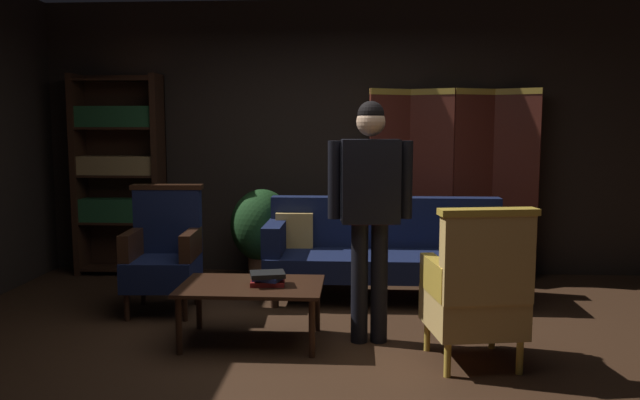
{
  "coord_description": "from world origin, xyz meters",
  "views": [
    {
      "loc": [
        0.3,
        -4.12,
        1.53
      ],
      "look_at": [
        0.0,
        0.8,
        0.95
      ],
      "focal_mm": 35.31,
      "sensor_mm": 36.0,
      "label": 1
    }
  ],
  "objects_px": {
    "velvet_couch": "(386,247)",
    "coffee_table": "(252,291)",
    "standing_figure": "(370,199)",
    "book_navy_cloth": "(268,279)",
    "potted_plant": "(262,228)",
    "book_black_cloth": "(268,274)",
    "folding_screen": "(452,180)",
    "bookshelf": "(119,171)",
    "book_red_leather": "(268,283)",
    "armchair_gilt_accent": "(476,291)",
    "armchair_wing_left": "(164,252)"
  },
  "relations": [
    {
      "from": "velvet_couch",
      "to": "coffee_table",
      "type": "bearing_deg",
      "value": -128.01
    },
    {
      "from": "standing_figure",
      "to": "book_navy_cloth",
      "type": "distance_m",
      "value": 0.91
    },
    {
      "from": "potted_plant",
      "to": "book_black_cloth",
      "type": "relative_size",
      "value": 3.87
    },
    {
      "from": "potted_plant",
      "to": "folding_screen",
      "type": "bearing_deg",
      "value": 9.18
    },
    {
      "from": "folding_screen",
      "to": "bookshelf",
      "type": "height_order",
      "value": "bookshelf"
    },
    {
      "from": "coffee_table",
      "to": "book_red_leather",
      "type": "bearing_deg",
      "value": -9.22
    },
    {
      "from": "bookshelf",
      "to": "armchair_gilt_accent",
      "type": "xyz_separation_m",
      "value": [
        3.2,
        -2.37,
        -0.58
      ]
    },
    {
      "from": "coffee_table",
      "to": "standing_figure",
      "type": "distance_m",
      "value": 1.06
    },
    {
      "from": "velvet_couch",
      "to": "standing_figure",
      "type": "distance_m",
      "value": 1.35
    },
    {
      "from": "book_black_cloth",
      "to": "folding_screen",
      "type": "bearing_deg",
      "value": 53.18
    },
    {
      "from": "bookshelf",
      "to": "armchair_gilt_accent",
      "type": "bearing_deg",
      "value": -36.49
    },
    {
      "from": "velvet_couch",
      "to": "standing_figure",
      "type": "xyz_separation_m",
      "value": [
        -0.17,
        -1.21,
        0.57
      ]
    },
    {
      "from": "folding_screen",
      "to": "book_black_cloth",
      "type": "height_order",
      "value": "folding_screen"
    },
    {
      "from": "armchair_wing_left",
      "to": "book_navy_cloth",
      "type": "bearing_deg",
      "value": -37.81
    },
    {
      "from": "book_navy_cloth",
      "to": "book_black_cloth",
      "type": "relative_size",
      "value": 0.76
    },
    {
      "from": "coffee_table",
      "to": "armchair_gilt_accent",
      "type": "height_order",
      "value": "armchair_gilt_accent"
    },
    {
      "from": "folding_screen",
      "to": "bookshelf",
      "type": "relative_size",
      "value": 0.93
    },
    {
      "from": "folding_screen",
      "to": "bookshelf",
      "type": "xyz_separation_m",
      "value": [
        -3.4,
        -0.07,
        0.08
      ]
    },
    {
      "from": "bookshelf",
      "to": "standing_figure",
      "type": "relative_size",
      "value": 1.2
    },
    {
      "from": "standing_figure",
      "to": "book_black_cloth",
      "type": "bearing_deg",
      "value": -173.54
    },
    {
      "from": "standing_figure",
      "to": "potted_plant",
      "type": "bearing_deg",
      "value": 120.82
    },
    {
      "from": "armchair_wing_left",
      "to": "book_red_leather",
      "type": "distance_m",
      "value": 1.23
    },
    {
      "from": "coffee_table",
      "to": "book_navy_cloth",
      "type": "distance_m",
      "value": 0.15
    },
    {
      "from": "velvet_couch",
      "to": "book_navy_cloth",
      "type": "relative_size",
      "value": 11.76
    },
    {
      "from": "coffee_table",
      "to": "standing_figure",
      "type": "bearing_deg",
      "value": 4.24
    },
    {
      "from": "standing_figure",
      "to": "book_navy_cloth",
      "type": "height_order",
      "value": "standing_figure"
    },
    {
      "from": "book_navy_cloth",
      "to": "book_black_cloth",
      "type": "bearing_deg",
      "value": -90.0
    },
    {
      "from": "standing_figure",
      "to": "coffee_table",
      "type": "bearing_deg",
      "value": -175.76
    },
    {
      "from": "velvet_couch",
      "to": "book_navy_cloth",
      "type": "bearing_deg",
      "value": -124.18
    },
    {
      "from": "book_black_cloth",
      "to": "potted_plant",
      "type": "bearing_deg",
      "value": 99.86
    },
    {
      "from": "coffee_table",
      "to": "armchair_gilt_accent",
      "type": "distance_m",
      "value": 1.55
    },
    {
      "from": "bookshelf",
      "to": "standing_figure",
      "type": "distance_m",
      "value": 3.2
    },
    {
      "from": "velvet_couch",
      "to": "armchair_gilt_accent",
      "type": "distance_m",
      "value": 1.7
    },
    {
      "from": "folding_screen",
      "to": "book_red_leather",
      "type": "relative_size",
      "value": 8.06
    },
    {
      "from": "folding_screen",
      "to": "armchair_gilt_accent",
      "type": "relative_size",
      "value": 1.83
    },
    {
      "from": "coffee_table",
      "to": "book_black_cloth",
      "type": "relative_size",
      "value": 4.23
    },
    {
      "from": "standing_figure",
      "to": "book_black_cloth",
      "type": "xyz_separation_m",
      "value": [
        -0.71,
        -0.08,
        -0.53
      ]
    },
    {
      "from": "bookshelf",
      "to": "armchair_wing_left",
      "type": "height_order",
      "value": "bookshelf"
    },
    {
      "from": "book_red_leather",
      "to": "velvet_couch",
      "type": "bearing_deg",
      "value": 55.82
    },
    {
      "from": "velvet_couch",
      "to": "coffee_table",
      "type": "xyz_separation_m",
      "value": [
        -1.0,
        -1.28,
        -0.08
      ]
    },
    {
      "from": "book_red_leather",
      "to": "potted_plant",
      "type": "bearing_deg",
      "value": 99.86
    },
    {
      "from": "standing_figure",
      "to": "book_red_leather",
      "type": "height_order",
      "value": "standing_figure"
    },
    {
      "from": "armchair_wing_left",
      "to": "book_red_leather",
      "type": "xyz_separation_m",
      "value": [
        0.97,
        -0.76,
        -0.05
      ]
    },
    {
      "from": "standing_figure",
      "to": "folding_screen",
      "type": "bearing_deg",
      "value": 66.91
    },
    {
      "from": "potted_plant",
      "to": "book_black_cloth",
      "type": "height_order",
      "value": "potted_plant"
    },
    {
      "from": "armchair_gilt_accent",
      "to": "book_navy_cloth",
      "type": "xyz_separation_m",
      "value": [
        -1.38,
        0.33,
        -0.02
      ]
    },
    {
      "from": "velvet_couch",
      "to": "potted_plant",
      "type": "bearing_deg",
      "value": 157.07
    },
    {
      "from": "book_navy_cloth",
      "to": "book_black_cloth",
      "type": "xyz_separation_m",
      "value": [
        0.0,
        -0.0,
        0.03
      ]
    },
    {
      "from": "potted_plant",
      "to": "armchair_gilt_accent",
      "type": "bearing_deg",
      "value": -51.51
    },
    {
      "from": "folding_screen",
      "to": "armchair_gilt_accent",
      "type": "bearing_deg",
      "value": -94.52
    }
  ]
}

